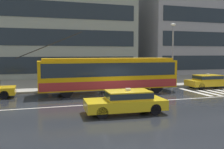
{
  "coord_description": "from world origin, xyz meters",
  "views": [
    {
      "loc": [
        -5.55,
        -16.32,
        3.3
      ],
      "look_at": [
        0.47,
        3.8,
        1.48
      ],
      "focal_mm": 38.69,
      "sensor_mm": 36.0,
      "label": 1
    }
  ],
  "objects_px": {
    "taxi_oncoming_near": "(126,101)",
    "bus_shelter": "(82,66)",
    "pedestrian_approaching_curb": "(49,72)",
    "pedestrian_walking_past": "(134,69)",
    "trolleybus": "(109,74)",
    "street_lamp": "(173,48)",
    "taxi_ahead_of_bus": "(209,81)",
    "pedestrian_at_shelter": "(114,69)"
  },
  "relations": [
    {
      "from": "taxi_oncoming_near",
      "to": "bus_shelter",
      "type": "height_order",
      "value": "bus_shelter"
    },
    {
      "from": "pedestrian_walking_past",
      "to": "pedestrian_at_shelter",
      "type": "bearing_deg",
      "value": 147.1
    },
    {
      "from": "bus_shelter",
      "to": "pedestrian_approaching_curb",
      "type": "bearing_deg",
      "value": -152.22
    },
    {
      "from": "pedestrian_at_shelter",
      "to": "pedestrian_approaching_curb",
      "type": "bearing_deg",
      "value": -159.58
    },
    {
      "from": "pedestrian_approaching_curb",
      "to": "pedestrian_walking_past",
      "type": "distance_m",
      "value": 8.57
    },
    {
      "from": "taxi_ahead_of_bus",
      "to": "pedestrian_approaching_curb",
      "type": "xyz_separation_m",
      "value": [
        -14.85,
        2.0,
        1.04
      ]
    },
    {
      "from": "taxi_oncoming_near",
      "to": "street_lamp",
      "type": "distance_m",
      "value": 13.12
    },
    {
      "from": "pedestrian_at_shelter",
      "to": "street_lamp",
      "type": "height_order",
      "value": "street_lamp"
    },
    {
      "from": "bus_shelter",
      "to": "taxi_oncoming_near",
      "type": "bearing_deg",
      "value": -86.73
    },
    {
      "from": "bus_shelter",
      "to": "pedestrian_at_shelter",
      "type": "height_order",
      "value": "bus_shelter"
    },
    {
      "from": "trolleybus",
      "to": "pedestrian_approaching_curb",
      "type": "bearing_deg",
      "value": 156.91
    },
    {
      "from": "trolleybus",
      "to": "pedestrian_approaching_curb",
      "type": "height_order",
      "value": "trolleybus"
    },
    {
      "from": "pedestrian_walking_past",
      "to": "taxi_ahead_of_bus",
      "type": "bearing_deg",
      "value": -27.53
    },
    {
      "from": "pedestrian_walking_past",
      "to": "trolleybus",
      "type": "bearing_deg",
      "value": -136.86
    },
    {
      "from": "pedestrian_walking_past",
      "to": "street_lamp",
      "type": "distance_m",
      "value": 4.49
    },
    {
      "from": "taxi_ahead_of_bus",
      "to": "trolleybus",
      "type": "bearing_deg",
      "value": -179.64
    },
    {
      "from": "bus_shelter",
      "to": "pedestrian_approaching_curb",
      "type": "xyz_separation_m",
      "value": [
        -3.2,
        -1.68,
        -0.36
      ]
    },
    {
      "from": "trolleybus",
      "to": "pedestrian_at_shelter",
      "type": "relative_size",
      "value": 6.8
    },
    {
      "from": "taxi_oncoming_near",
      "to": "street_lamp",
      "type": "bearing_deg",
      "value": 48.14
    },
    {
      "from": "taxi_ahead_of_bus",
      "to": "taxi_oncoming_near",
      "type": "bearing_deg",
      "value": -147.33
    },
    {
      "from": "trolleybus",
      "to": "pedestrian_at_shelter",
      "type": "xyz_separation_m",
      "value": [
        1.82,
        4.55,
        0.07
      ]
    },
    {
      "from": "pedestrian_walking_past",
      "to": "street_lamp",
      "type": "xyz_separation_m",
      "value": [
        3.84,
        -0.92,
        2.14
      ]
    },
    {
      "from": "trolleybus",
      "to": "bus_shelter",
      "type": "bearing_deg",
      "value": 113.8
    },
    {
      "from": "taxi_oncoming_near",
      "to": "pedestrian_walking_past",
      "type": "relative_size",
      "value": 2.26
    },
    {
      "from": "pedestrian_at_shelter",
      "to": "taxi_ahead_of_bus",
      "type": "bearing_deg",
      "value": -28.76
    },
    {
      "from": "taxi_ahead_of_bus",
      "to": "pedestrian_walking_past",
      "type": "bearing_deg",
      "value": 152.47
    },
    {
      "from": "trolleybus",
      "to": "taxi_oncoming_near",
      "type": "bearing_deg",
      "value": -98.42
    },
    {
      "from": "street_lamp",
      "to": "pedestrian_walking_past",
      "type": "bearing_deg",
      "value": 166.47
    },
    {
      "from": "bus_shelter",
      "to": "trolleybus",
      "type": "bearing_deg",
      "value": -66.2
    },
    {
      "from": "pedestrian_walking_past",
      "to": "street_lamp",
      "type": "height_order",
      "value": "street_lamp"
    },
    {
      "from": "trolleybus",
      "to": "street_lamp",
      "type": "bearing_deg",
      "value": 18.3
    },
    {
      "from": "bus_shelter",
      "to": "pedestrian_approaching_curb",
      "type": "height_order",
      "value": "bus_shelter"
    },
    {
      "from": "bus_shelter",
      "to": "street_lamp",
      "type": "xyz_separation_m",
      "value": [
        9.12,
        -1.28,
        1.75
      ]
    },
    {
      "from": "pedestrian_approaching_curb",
      "to": "street_lamp",
      "type": "height_order",
      "value": "street_lamp"
    },
    {
      "from": "street_lamp",
      "to": "trolleybus",
      "type": "bearing_deg",
      "value": -161.7
    },
    {
      "from": "bus_shelter",
      "to": "pedestrian_walking_past",
      "type": "xyz_separation_m",
      "value": [
        5.27,
        -0.36,
        -0.39
      ]
    },
    {
      "from": "taxi_oncoming_near",
      "to": "bus_shelter",
      "type": "distance_m",
      "value": 10.88
    },
    {
      "from": "taxi_ahead_of_bus",
      "to": "street_lamp",
      "type": "height_order",
      "value": "street_lamp"
    },
    {
      "from": "trolleybus",
      "to": "bus_shelter",
      "type": "height_order",
      "value": "trolleybus"
    },
    {
      "from": "taxi_ahead_of_bus",
      "to": "pedestrian_approaching_curb",
      "type": "bearing_deg",
      "value": 172.32
    },
    {
      "from": "taxi_oncoming_near",
      "to": "bus_shelter",
      "type": "relative_size",
      "value": 1.11
    },
    {
      "from": "bus_shelter",
      "to": "street_lamp",
      "type": "bearing_deg",
      "value": -8.02
    }
  ]
}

